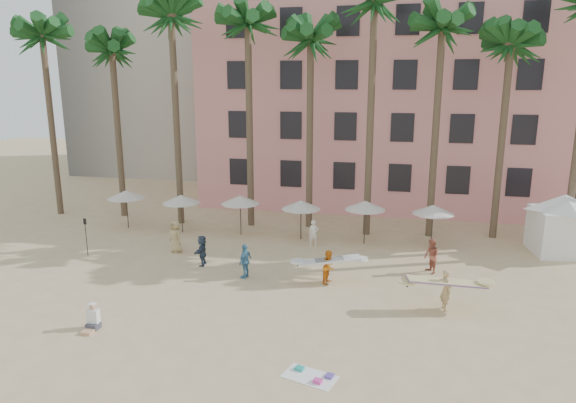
# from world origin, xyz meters

# --- Properties ---
(ground) EXTENTS (120.00, 120.00, 0.00)m
(ground) POSITION_xyz_m (0.00, 0.00, 0.00)
(ground) COLOR #D1B789
(ground) RESTS_ON ground
(pink_hotel) EXTENTS (35.00, 14.00, 16.00)m
(pink_hotel) POSITION_xyz_m (7.00, 26.00, 8.00)
(pink_hotel) COLOR pink
(pink_hotel) RESTS_ON ground
(palm_row) EXTENTS (44.40, 5.40, 16.30)m
(palm_row) POSITION_xyz_m (0.51, 15.00, 12.97)
(palm_row) COLOR brown
(palm_row) RESTS_ON ground
(umbrella_row) EXTENTS (22.50, 2.70, 2.73)m
(umbrella_row) POSITION_xyz_m (-3.00, 12.50, 2.33)
(umbrella_row) COLOR #332B23
(umbrella_row) RESTS_ON ground
(cabana) EXTENTS (4.92, 4.92, 3.50)m
(cabana) POSITION_xyz_m (14.24, 13.05, 2.07)
(cabana) COLOR white
(cabana) RESTS_ON ground
(beach_towel) EXTENTS (2.01, 1.49, 0.14)m
(beach_towel) POSITION_xyz_m (2.25, -2.70, 0.03)
(beach_towel) COLOR white
(beach_towel) RESTS_ON ground
(carrier_yellow) EXTENTS (3.50, 1.42, 1.86)m
(carrier_yellow) POSITION_xyz_m (7.12, 3.73, 1.05)
(carrier_yellow) COLOR tan
(carrier_yellow) RESTS_ON ground
(carrier_white) EXTENTS (3.23, 1.68, 1.69)m
(carrier_white) POSITION_xyz_m (1.71, 5.73, 0.91)
(carrier_white) COLOR orange
(carrier_white) RESTS_ON ground
(beachgoers) EXTENTS (15.48, 6.54, 1.91)m
(beachgoers) POSITION_xyz_m (-2.06, 7.63, 0.90)
(beachgoers) COLOR tan
(beachgoers) RESTS_ON ground
(paddle) EXTENTS (0.18, 0.04, 2.23)m
(paddle) POSITION_xyz_m (-12.41, 6.81, 1.41)
(paddle) COLOR black
(paddle) RESTS_ON ground
(seated_man) EXTENTS (0.48, 0.84, 1.09)m
(seated_man) POSITION_xyz_m (-7.01, -1.16, 0.38)
(seated_man) COLOR #3F3F4C
(seated_man) RESTS_ON ground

